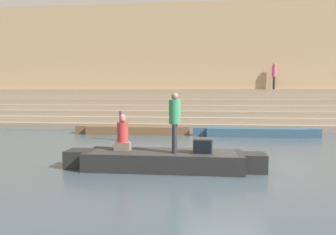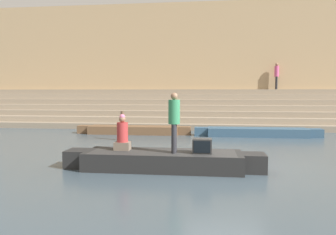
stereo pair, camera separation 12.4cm
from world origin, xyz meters
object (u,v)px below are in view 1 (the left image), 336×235
person_rowing (123,136)px  tv_set (203,146)px  moored_boat_distant (255,132)px  person_on_steps (274,74)px  moored_boat_shore (132,130)px  mooring_post (121,126)px  rowboat_main (163,160)px  person_standing (175,118)px

person_rowing → tv_set: 2.39m
moored_boat_distant → person_on_steps: person_on_steps is taller
moored_boat_distant → tv_set: bearing=-113.0°
moored_boat_shore → person_on_steps: person_on_steps is taller
person_rowing → mooring_post: 5.43m
tv_set → moored_boat_distant: 8.08m
person_on_steps → tv_set: bearing=-171.1°
tv_set → mooring_post: bearing=123.3°
person_rowing → moored_boat_shore: (-1.41, 7.61, -0.72)m
tv_set → person_on_steps: (4.83, 14.22, 2.75)m
person_rowing → moored_boat_distant: size_ratio=0.17×
mooring_post → moored_boat_distant: bearing=18.6°
moored_boat_shore → person_on_steps: size_ratio=3.38×
moored_boat_distant → person_on_steps: bearing=67.5°
rowboat_main → person_rowing: 1.42m
person_rowing → mooring_post: (-1.40, 5.24, -0.27)m
person_rowing → tv_set: size_ratio=1.99×
person_rowing → tv_set: bearing=-7.8°
rowboat_main → moored_boat_shore: (-2.65, 7.75, -0.05)m
rowboat_main → tv_set: tv_set is taller
person_on_steps → mooring_post: bearing=163.2°
moored_boat_shore → person_on_steps: 11.20m
moored_boat_shore → moored_boat_distant: same height
mooring_post → person_on_steps: 12.58m
person_rowing → tv_set: (2.37, -0.23, -0.22)m
person_standing → tv_set: (0.80, 0.01, -0.78)m
rowboat_main → person_standing: size_ratio=3.40×
moored_boat_shore → moored_boat_distant: 6.41m
rowboat_main → moored_boat_distant: 8.42m
person_standing → moored_boat_shore: 8.50m
tv_set → rowboat_main: bearing=174.0°
rowboat_main → moored_boat_distant: (3.76, 7.53, -0.05)m
rowboat_main → moored_boat_shore: rowboat_main is taller
person_on_steps → person_rowing: bearing=-179.6°
rowboat_main → moored_boat_distant: rowboat_main is taller
person_rowing → person_on_steps: bearing=60.5°
person_rowing → moored_boat_distant: person_rowing is taller
moored_boat_shore → mooring_post: size_ratio=4.49×
tv_set → person_rowing: bearing=173.2°
person_rowing → mooring_post: bearing=102.6°
moored_boat_distant → person_standing: bearing=-118.1°
rowboat_main → mooring_post: bearing=118.1°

